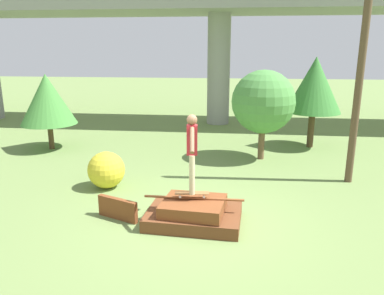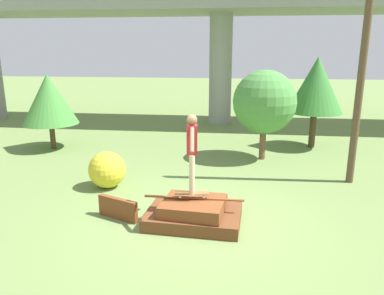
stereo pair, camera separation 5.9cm
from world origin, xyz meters
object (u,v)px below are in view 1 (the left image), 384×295
at_px(tree_behind_left, 263,102).
at_px(skateboard, 192,193).
at_px(utility_pole, 363,48).
at_px(tree_mid_back, 47,99).
at_px(skater, 192,148).
at_px(tree_behind_right, 315,85).
at_px(bush_yellow_flowering, 106,170).

bearing_deg(tree_behind_left, skateboard, -109.55).
xyz_separation_m(utility_pole, tree_mid_back, (-10.07, 2.45, -1.82)).
bearing_deg(skateboard, skater, -20.56).
bearing_deg(tree_mid_back, skater, -42.82).
distance_m(skater, utility_pole, 5.52).
bearing_deg(tree_behind_right, tree_mid_back, -171.91).
bearing_deg(skateboard, tree_mid_back, 137.18).
relative_size(tree_behind_right, bush_yellow_flowering, 3.40).
bearing_deg(skateboard, tree_behind_right, 61.30).
height_order(skater, tree_mid_back, tree_mid_back).
bearing_deg(bush_yellow_flowering, skater, -35.74).
bearing_deg(skateboard, utility_pole, 36.46).
distance_m(tree_behind_right, bush_yellow_flowering, 8.29).
bearing_deg(tree_mid_back, bush_yellow_flowering, -47.22).
bearing_deg(utility_pole, tree_mid_back, 166.33).
bearing_deg(skater, bush_yellow_flowering, 144.26).
relative_size(utility_pole, tree_behind_left, 2.37).
bearing_deg(tree_behind_left, tree_mid_back, 176.79).
distance_m(skater, bush_yellow_flowering, 3.33).
height_order(skater, tree_behind_right, tree_behind_right).
xyz_separation_m(utility_pole, tree_behind_right, (-0.36, 3.83, -1.34)).
xyz_separation_m(skater, utility_pole, (4.13, 3.05, 2.02)).
distance_m(skater, tree_behind_left, 5.38).
bearing_deg(tree_mid_back, tree_behind_left, -3.21).
bearing_deg(bush_yellow_flowering, tree_mid_back, 132.78).
xyz_separation_m(skateboard, skater, (0.00, -0.00, 1.00)).
height_order(skateboard, bush_yellow_flowering, bush_yellow_flowering).
relative_size(tree_mid_back, bush_yellow_flowering, 2.79).
bearing_deg(tree_behind_right, skateboard, -118.70).
relative_size(tree_behind_left, tree_behind_right, 0.89).
relative_size(skateboard, tree_behind_right, 0.22).
height_order(utility_pole, tree_behind_right, utility_pole).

